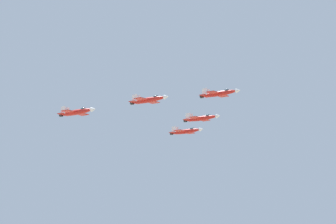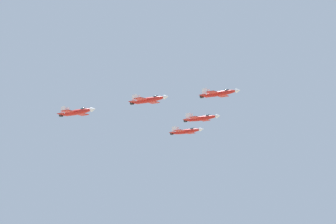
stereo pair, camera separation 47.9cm
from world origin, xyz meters
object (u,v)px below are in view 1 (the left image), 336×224
jet_left_wingman (201,118)px  jet_right_wingman (149,100)px  jet_right_outer (77,112)px  jet_lead (219,93)px  jet_left_outer (186,131)px

jet_left_wingman → jet_right_wingman: size_ratio=0.98×
jet_right_wingman → jet_right_outer: (-17.65, 14.59, -4.26)m
jet_lead → jet_right_wingman: (-17.65, 14.59, -2.39)m
jet_right_outer → jet_left_wingman: bearing=69.2°
jet_right_wingman → jet_left_outer: size_ratio=0.99×
jet_right_outer → jet_lead: bearing=41.0°
jet_left_outer → jet_right_outer: (-58.42, -10.36, -2.29)m
jet_right_wingman → jet_lead: bearing=41.2°
jet_lead → jet_left_outer: bearing=138.8°
jet_right_wingman → jet_left_outer: (40.77, 24.95, -1.97)m
jet_left_outer → jet_right_outer: size_ratio=1.00×
jet_left_wingman → jet_right_wingman: (-29.21, -5.18, 1.30)m
jet_lead → jet_right_outer: size_ratio=0.96×
jet_lead → jet_left_wingman: jet_lead is taller
jet_lead → jet_left_wingman: 23.20m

